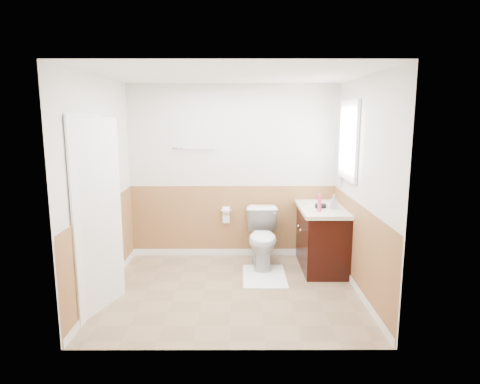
{
  "coord_description": "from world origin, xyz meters",
  "views": [
    {
      "loc": [
        0.09,
        -4.74,
        2.07
      ],
      "look_at": [
        0.1,
        0.25,
        1.15
      ],
      "focal_mm": 31.51,
      "sensor_mm": 36.0,
      "label": 1
    }
  ],
  "objects_px": {
    "soap_dispenser": "(334,202)",
    "bath_mat": "(264,276)",
    "lotion_bottle": "(320,203)",
    "toilet": "(263,238)",
    "vanity_cabinet": "(321,239)"
  },
  "relations": [
    {
      "from": "soap_dispenser",
      "to": "bath_mat",
      "type": "bearing_deg",
      "value": -164.75
    },
    {
      "from": "soap_dispenser",
      "to": "lotion_bottle",
      "type": "bearing_deg",
      "value": -142.19
    },
    {
      "from": "bath_mat",
      "to": "lotion_bottle",
      "type": "bearing_deg",
      "value": 6.5
    },
    {
      "from": "toilet",
      "to": "lotion_bottle",
      "type": "height_order",
      "value": "lotion_bottle"
    },
    {
      "from": "vanity_cabinet",
      "to": "bath_mat",
      "type": "bearing_deg",
      "value": -154.27
    },
    {
      "from": "lotion_bottle",
      "to": "soap_dispenser",
      "type": "relative_size",
      "value": 1.19
    },
    {
      "from": "vanity_cabinet",
      "to": "soap_dispenser",
      "type": "distance_m",
      "value": 0.57
    },
    {
      "from": "lotion_bottle",
      "to": "vanity_cabinet",
      "type": "bearing_deg",
      "value": 71.85
    },
    {
      "from": "toilet",
      "to": "bath_mat",
      "type": "relative_size",
      "value": 0.98
    },
    {
      "from": "lotion_bottle",
      "to": "bath_mat",
      "type": "bearing_deg",
      "value": -173.5
    },
    {
      "from": "toilet",
      "to": "vanity_cabinet",
      "type": "relative_size",
      "value": 0.72
    },
    {
      "from": "toilet",
      "to": "soap_dispenser",
      "type": "height_order",
      "value": "soap_dispenser"
    },
    {
      "from": "bath_mat",
      "to": "toilet",
      "type": "bearing_deg",
      "value": 90.0
    },
    {
      "from": "toilet",
      "to": "soap_dispenser",
      "type": "bearing_deg",
      "value": -10.25
    },
    {
      "from": "bath_mat",
      "to": "soap_dispenser",
      "type": "xyz_separation_m",
      "value": [
        0.92,
        0.25,
        0.93
      ]
    }
  ]
}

